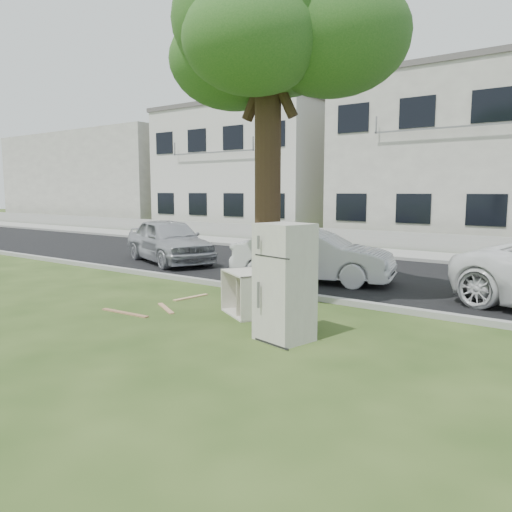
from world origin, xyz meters
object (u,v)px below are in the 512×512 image
Objects in this scene: car_left at (169,240)px; cabinet at (247,293)px; car_center at (313,256)px; fridge at (285,282)px.

cabinet is at bearing -100.86° from car_left.
cabinet is 7.37m from car_left.
car_center is (-0.73, 3.72, 0.26)m from cabinet.
cabinet is (-1.45, 0.93, -0.50)m from fridge.
car_left is (-5.47, 0.25, 0.05)m from car_center.
fridge is 1.74× the size of cabinet.
cabinet is at bearing 176.99° from car_center.
fridge is at bearing -2.60° from cabinet.
car_left reaches higher than cabinet.
fridge reaches higher than car_center.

